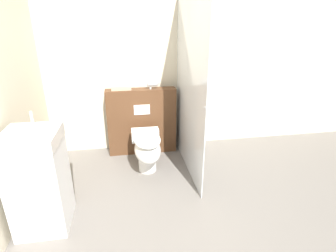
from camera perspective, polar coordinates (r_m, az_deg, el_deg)
ground_plane at (r=2.59m, az=0.51°, el=-23.19°), size 12.00×12.00×0.00m
wall_back at (r=3.86m, az=-4.70°, el=13.03°), size 8.00×0.06×2.50m
partition_panel at (r=3.84m, az=-5.70°, el=1.03°), size 0.98×0.21×0.96m
shower_glass at (r=3.22m, az=4.59°, el=8.50°), size 0.04×1.45×2.19m
toilet at (r=3.35m, az=-4.54°, el=-5.07°), size 0.37×0.70×0.51m
sink_vanity at (r=2.71m, az=-26.25°, el=-10.58°), size 0.46×0.49×1.10m
hair_drier at (r=3.67m, az=-3.28°, el=9.25°), size 0.17×0.09×0.13m
folded_towel at (r=3.70m, az=-10.14°, el=8.24°), size 0.27×0.16×0.06m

